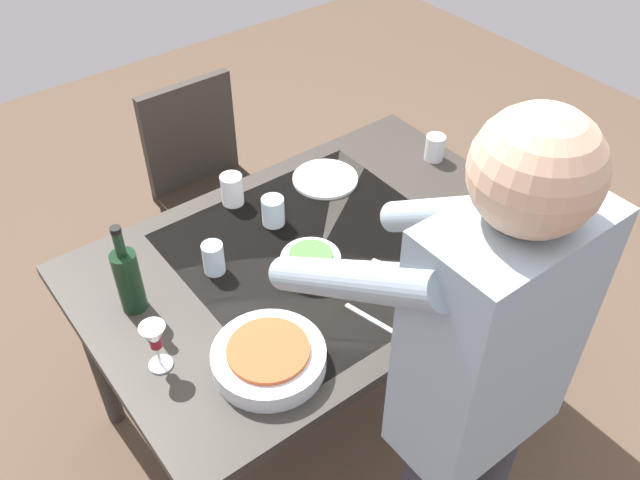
{
  "coord_description": "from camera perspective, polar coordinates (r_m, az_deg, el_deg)",
  "views": [
    {
      "loc": [
        0.94,
        1.24,
        2.2
      ],
      "look_at": [
        0.0,
        0.0,
        0.82
      ],
      "focal_mm": 38.21,
      "sensor_mm": 36.0,
      "label": 1
    }
  ],
  "objects": [
    {
      "name": "dinner_plate_far",
      "position": [
        2.25,
        14.8,
        0.68
      ],
      "size": [
        0.23,
        0.23,
        0.01
      ],
      "primitive_type": "cylinder",
      "color": "silver",
      "rests_on": "dining_table"
    },
    {
      "name": "table_knife",
      "position": [
        2.06,
        6.87,
        -2.67
      ],
      "size": [
        0.09,
        0.19,
        0.0
      ],
      "primitive_type": "cube",
      "rotation": [
        0.0,
        0.0,
        0.37
      ],
      "color": "silver",
      "rests_on": "dining_table"
    },
    {
      "name": "serving_bowl_pasta",
      "position": [
        1.79,
        -4.32,
        -9.75
      ],
      "size": [
        0.3,
        0.3,
        0.07
      ],
      "color": "silver",
      "rests_on": "dining_table"
    },
    {
      "name": "dining_table",
      "position": [
        2.17,
        -0.0,
        -2.56
      ],
      "size": [
        1.45,
        0.95,
        0.77
      ],
      "color": "#332D28",
      "rests_on": "ground_plane"
    },
    {
      "name": "ground_plane",
      "position": [
        2.7,
        -0.0,
        -13.21
      ],
      "size": [
        6.0,
        6.0,
        0.0
      ],
      "primitive_type": "plane",
      "color": "brown"
    },
    {
      "name": "table_fork",
      "position": [
        1.92,
        4.36,
        -6.67
      ],
      "size": [
        0.06,
        0.18,
        0.0
      ],
      "primitive_type": "cube",
      "rotation": [
        0.0,
        0.0,
        0.24
      ],
      "color": "silver",
      "rests_on": "dining_table"
    },
    {
      "name": "water_cup_far_right",
      "position": [
        2.04,
        -8.92,
        -1.51
      ],
      "size": [
        0.06,
        0.06,
        0.1
      ],
      "primitive_type": "cylinder",
      "color": "silver",
      "rests_on": "dining_table"
    },
    {
      "name": "wine_glass_left",
      "position": [
        1.78,
        -13.68,
        -8.07
      ],
      "size": [
        0.07,
        0.07,
        0.15
      ],
      "color": "white",
      "rests_on": "dining_table"
    },
    {
      "name": "water_cup_near_left",
      "position": [
        2.52,
        9.59,
        7.64
      ],
      "size": [
        0.07,
        0.07,
        0.09
      ],
      "primitive_type": "cylinder",
      "color": "silver",
      "rests_on": "dining_table"
    },
    {
      "name": "person_server",
      "position": [
        1.56,
        12.47,
        -12.72
      ],
      "size": [
        0.42,
        0.61,
        1.69
      ],
      "color": "#2D2D38",
      "rests_on": "ground_plane"
    },
    {
      "name": "side_bowl_salad",
      "position": [
        2.03,
        -0.78,
        -1.87
      ],
      "size": [
        0.18,
        0.18,
        0.07
      ],
      "color": "silver",
      "rests_on": "dining_table"
    },
    {
      "name": "chair_near",
      "position": [
        2.86,
        -9.49,
        5.13
      ],
      "size": [
        0.4,
        0.4,
        0.91
      ],
      "color": "black",
      "rests_on": "ground_plane"
    },
    {
      "name": "wine_bottle",
      "position": [
        1.94,
        -15.76,
        -3.16
      ],
      "size": [
        0.07,
        0.07,
        0.3
      ],
      "color": "black",
      "rests_on": "dining_table"
    },
    {
      "name": "water_cup_near_right",
      "position": [
        2.29,
        -7.38,
        4.22
      ],
      "size": [
        0.07,
        0.07,
        0.11
      ],
      "primitive_type": "cylinder",
      "color": "silver",
      "rests_on": "dining_table"
    },
    {
      "name": "water_cup_far_left",
      "position": [
        2.19,
        -3.95,
        2.44
      ],
      "size": [
        0.07,
        0.07,
        0.1
      ],
      "primitive_type": "cylinder",
      "color": "silver",
      "rests_on": "dining_table"
    },
    {
      "name": "dinner_plate_near",
      "position": [
        2.4,
        0.44,
        5.14
      ],
      "size": [
        0.23,
        0.23,
        0.01
      ],
      "primitive_type": "cylinder",
      "color": "silver",
      "rests_on": "dining_table"
    }
  ]
}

